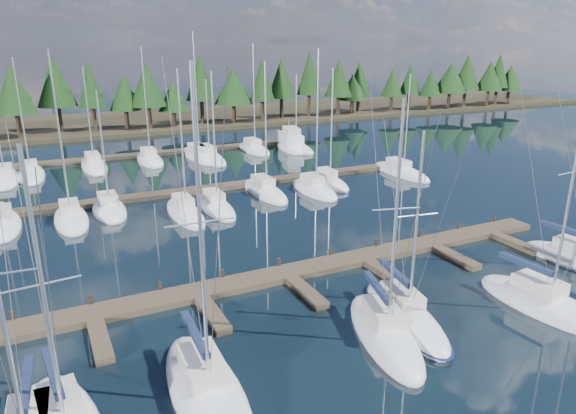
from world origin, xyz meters
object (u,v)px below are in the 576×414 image
motor_yacht_right (291,144)px  front_sailboat_3 (384,333)px  front_sailboat_4 (405,315)px  main_dock (290,277)px  front_sailboat_2 (206,390)px  front_sailboat_5 (543,303)px

motor_yacht_right → front_sailboat_3: bearing=-111.0°
front_sailboat_4 → motor_yacht_right: bearing=70.9°
main_dock → front_sailboat_2: size_ratio=2.94×
motor_yacht_right → front_sailboat_4: bearing=-109.1°
main_dock → front_sailboat_3: front_sailboat_3 is taller
front_sailboat_2 → main_dock: bearing=45.9°
front_sailboat_3 → front_sailboat_4: (2.11, 1.00, -0.02)m
front_sailboat_4 → main_dock: bearing=115.8°
front_sailboat_4 → motor_yacht_right: 48.45m
front_sailboat_2 → motor_yacht_right: (27.69, 47.13, 0.26)m
front_sailboat_5 → motor_yacht_right: (7.75, 48.27, 0.26)m
front_sailboat_4 → front_sailboat_5: (8.07, -2.48, 0.02)m
front_sailboat_3 → motor_yacht_right: size_ratio=1.24×
main_dock → front_sailboat_3: 8.39m
main_dock → front_sailboat_2: front_sailboat_2 is taller
front_sailboat_3 → front_sailboat_4: 2.34m
front_sailboat_2 → front_sailboat_4: front_sailboat_2 is taller
main_dock → motor_yacht_right: 43.10m
main_dock → front_sailboat_5: size_ratio=2.93×
front_sailboat_4 → front_sailboat_5: bearing=-17.0°
front_sailboat_2 → motor_yacht_right: bearing=59.6°
front_sailboat_5 → motor_yacht_right: 48.89m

